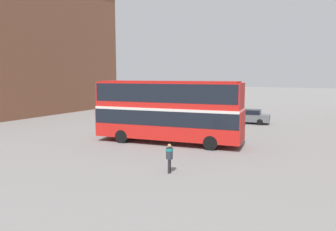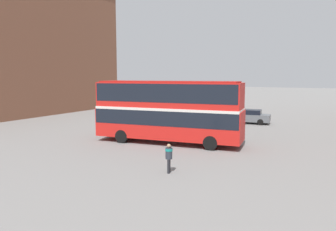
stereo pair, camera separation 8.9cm
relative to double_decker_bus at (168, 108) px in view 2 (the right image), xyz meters
name	(u,v)px [view 2 (the right image)]	position (x,y,z in m)	size (l,w,h in m)	color
ground_plane	(184,144)	(1.28, 0.16, -2.66)	(240.00, 240.00, 0.00)	gray
building_row_left	(1,43)	(-25.35, 4.91, 6.28)	(8.91, 35.25, 17.87)	brown
double_decker_bus	(168,108)	(0.00, 0.00, 0.00)	(11.23, 3.83, 4.65)	red
pedestrian_foreground	(169,155)	(3.51, -6.65, -1.72)	(0.48, 0.48, 1.54)	#232328
parked_car_kerb_near	(191,111)	(-4.47, 14.58, -1.89)	(4.83, 2.25, 1.52)	silver
parked_car_kerb_far	(248,116)	(2.80, 12.87, -1.91)	(4.78, 2.20, 1.48)	slate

